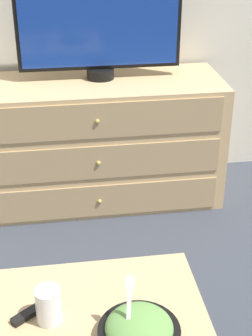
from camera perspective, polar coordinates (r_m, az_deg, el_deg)
ground_plane at (r=3.24m, az=-5.25°, el=-0.56°), size 12.00×12.00×0.00m
dresser at (r=2.84m, az=-3.57°, el=2.91°), size 1.38×0.52×0.69m
tv at (r=2.68m, az=-3.03°, el=16.77°), size 0.84×0.14×0.65m
takeout_bowl at (r=1.45m, az=1.46°, el=-17.55°), size 0.23×0.23×0.18m
drink_cup at (r=1.50m, az=-8.56°, el=-15.02°), size 0.07×0.07×0.11m
remote_control at (r=1.55m, az=-10.34°, el=-15.35°), size 0.12×0.10×0.02m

